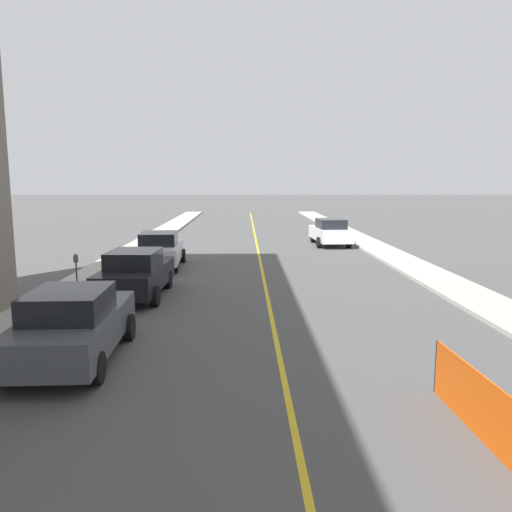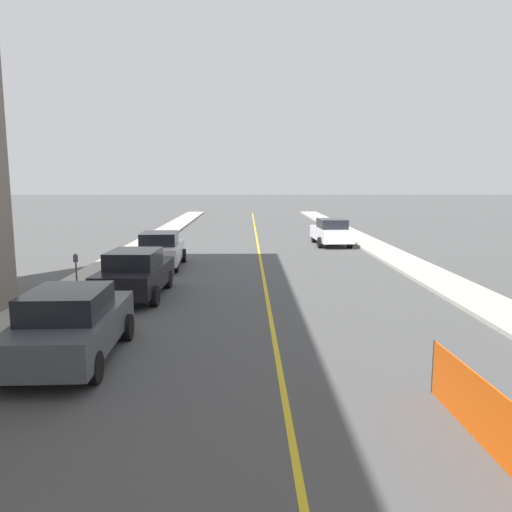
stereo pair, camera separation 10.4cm
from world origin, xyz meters
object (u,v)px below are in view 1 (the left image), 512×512
(parked_car_curb_near, at_px, (73,325))
(parked_car_opposite_side, at_px, (330,232))
(parked_car_curb_mid, at_px, (136,273))
(parked_car_curb_far, at_px, (160,250))
(parking_meter_far_curb, at_px, (76,267))

(parked_car_curb_near, relative_size, parked_car_opposite_side, 0.99)
(parked_car_curb_mid, xyz_separation_m, parked_car_curb_far, (-0.16, 5.76, 0.00))
(parked_car_opposite_side, height_order, parking_meter_far_curb, parked_car_opposite_side)
(parked_car_opposite_side, distance_m, parking_meter_far_curb, 17.36)
(parked_car_curb_near, relative_size, parking_meter_far_curb, 3.07)
(parked_car_curb_mid, height_order, parked_car_opposite_side, same)
(parked_car_curb_near, relative_size, parked_car_curb_far, 0.99)
(parked_car_curb_mid, relative_size, parked_car_opposite_side, 0.99)
(parked_car_curb_far, distance_m, parking_meter_far_curb, 6.52)
(parked_car_curb_mid, relative_size, parking_meter_far_curb, 3.07)
(parked_car_curb_far, xyz_separation_m, parking_meter_far_curb, (-1.60, -6.31, 0.33))
(parked_car_curb_far, distance_m, parked_car_opposite_side, 11.65)
(parked_car_curb_mid, relative_size, parked_car_curb_far, 0.99)
(parked_car_curb_near, relative_size, parked_car_curb_mid, 1.00)
(parked_car_curb_far, xyz_separation_m, parked_car_opposite_side, (8.93, 7.48, 0.00))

